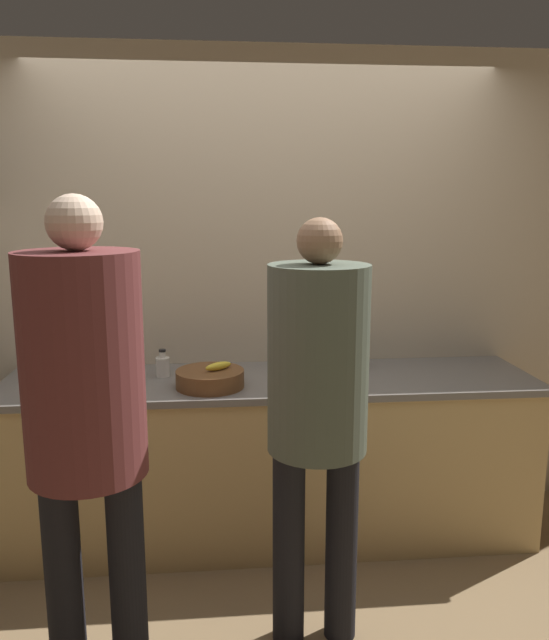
% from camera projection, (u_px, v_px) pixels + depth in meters
% --- Properties ---
extents(ground_plane, '(14.00, 14.00, 0.00)m').
position_uv_depth(ground_plane, '(278.00, 573.00, 3.05)').
color(ground_plane, '#8C704C').
extents(wall_back, '(5.20, 0.06, 2.60)m').
position_uv_depth(wall_back, '(265.00, 288.00, 3.52)').
color(wall_back, '#C6B293').
rests_on(wall_back, ground_plane).
extents(counter, '(2.76, 0.72, 0.88)m').
position_uv_depth(counter, '(270.00, 456.00, 3.35)').
color(counter, tan).
rests_on(counter, ground_plane).
extents(person_left, '(0.40, 0.40, 1.81)m').
position_uv_depth(person_left, '(85.00, 404.00, 2.10)').
color(person_left, black).
rests_on(person_left, ground_plane).
extents(person_center, '(0.39, 0.39, 1.73)m').
position_uv_depth(person_center, '(318.00, 393.00, 2.41)').
color(person_center, black).
rests_on(person_center, ground_plane).
extents(fruit_bowl, '(0.34, 0.34, 0.13)m').
position_uv_depth(fruit_bowl, '(210.00, 378.00, 3.08)').
color(fruit_bowl, brown).
rests_on(fruit_bowl, counter).
extents(utensil_crock, '(0.10, 0.10, 0.26)m').
position_uv_depth(utensil_crock, '(85.00, 361.00, 3.30)').
color(utensil_crock, silver).
rests_on(utensil_crock, counter).
extents(bottle_dark, '(0.08, 0.08, 0.19)m').
position_uv_depth(bottle_dark, '(355.00, 355.00, 3.42)').
color(bottle_dark, '#333338').
rests_on(bottle_dark, counter).
extents(bottle_clear, '(0.07, 0.07, 0.15)m').
position_uv_depth(bottle_clear, '(163.00, 366.00, 3.26)').
color(bottle_clear, silver).
rests_on(bottle_clear, counter).
extents(cup_yellow, '(0.07, 0.07, 0.09)m').
position_uv_depth(cup_yellow, '(290.00, 368.00, 3.27)').
color(cup_yellow, gold).
rests_on(cup_yellow, counter).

